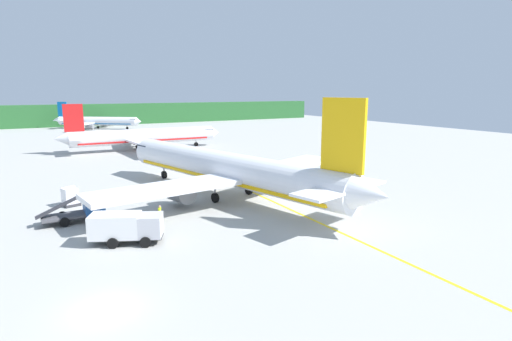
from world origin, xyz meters
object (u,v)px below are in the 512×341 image
airliner_foreground (227,169)px  airliner_mid_apron (143,137)px  crew_loader_left (129,192)px  service_truck_baggage (84,209)px  airliner_far_taxiway (97,121)px  service_truck_fuel (126,226)px  cargo_container_near (70,197)px  crew_marshaller (160,212)px

airliner_foreground → airliner_mid_apron: bearing=89.1°
airliner_foreground → crew_loader_left: airliner_foreground is taller
airliner_mid_apron → service_truck_baggage: airliner_mid_apron is taller
airliner_far_taxiway → service_truck_fuel: bearing=-96.5°
service_truck_baggage → crew_loader_left: (5.42, 5.71, -0.19)m
service_truck_baggage → cargo_container_near: 6.40m
airliner_foreground → airliner_far_taxiway: airliner_foreground is taller
service_truck_fuel → crew_marshaller: bearing=45.1°
airliner_foreground → cargo_container_near: bearing=163.7°
service_truck_fuel → crew_marshaller: 5.48m
airliner_mid_apron → service_truck_fuel: size_ratio=5.61×
service_truck_baggage → crew_marshaller: 7.57m
crew_marshaller → cargo_container_near: bearing=123.4°
airliner_mid_apron → cargo_container_near: (-17.44, -39.32, -1.82)m
service_truck_baggage → airliner_mid_apron: bearing=69.9°
service_truck_fuel → airliner_mid_apron: bearing=75.1°
airliner_foreground → service_truck_baggage: bearing=-174.9°
airliner_mid_apron → cargo_container_near: size_ratio=16.42×
crew_marshaller → crew_loader_left: 10.00m
service_truck_baggage → cargo_container_near: service_truck_baggage is taller
service_truck_fuel → cargo_container_near: bearing=102.3°
airliner_mid_apron → airliner_far_taxiway: airliner_mid_apron is taller
airliner_foreground → crew_loader_left: 11.67m
service_truck_fuel → service_truck_baggage: 8.48m
crew_marshaller → crew_loader_left: (-0.84, 9.97, -0.04)m
airliner_far_taxiway → crew_loader_left: bearing=-95.6°
airliner_mid_apron → crew_marshaller: airliner_mid_apron is taller
service_truck_baggage → crew_marshaller: (6.26, -4.26, -0.15)m
airliner_foreground → cargo_container_near: 17.63m
airliner_foreground → crew_loader_left: (-10.59, 4.27, -2.39)m
service_truck_fuel → cargo_container_near: 14.82m
crew_marshaller → crew_loader_left: bearing=94.8°
cargo_container_near → airliner_foreground: bearing=-16.3°
service_truck_baggage → crew_loader_left: service_truck_baggage is taller
cargo_container_near → crew_loader_left: (6.17, -0.64, -0.00)m
service_truck_baggage → cargo_container_near: bearing=96.7°
service_truck_baggage → cargo_container_near: (-0.75, 6.35, -0.19)m
airliner_foreground → crew_marshaller: size_ratio=23.36×
airliner_mid_apron → crew_marshaller: (-10.43, -49.93, -1.77)m
airliner_foreground → service_truck_fuel: size_ratio=6.66×
service_truck_baggage → cargo_container_near: size_ratio=2.90×
cargo_container_near → crew_loader_left: 6.20m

